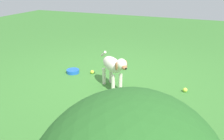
# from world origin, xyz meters

# --- Properties ---
(ground) EXTENTS (14.00, 14.00, 0.00)m
(ground) POSITION_xyz_m (0.00, 0.00, 0.00)
(ground) COLOR #38722D
(dog) EXTENTS (0.56, 0.63, 0.54)m
(dog) POSITION_xyz_m (-0.15, -0.13, 0.36)
(dog) COLOR silver
(dog) RESTS_ON ground
(tennis_ball_0) EXTENTS (0.07, 0.07, 0.07)m
(tennis_ball_0) POSITION_xyz_m (0.70, 0.37, 0.03)
(tennis_ball_0) COLOR #CDDC33
(tennis_ball_0) RESTS_ON ground
(tennis_ball_1) EXTENTS (0.07, 0.07, 0.07)m
(tennis_ball_1) POSITION_xyz_m (0.13, -1.14, 0.03)
(tennis_ball_1) COLOR #C0E540
(tennis_ball_1) RESTS_ON ground
(tennis_ball_2) EXTENTS (0.07, 0.07, 0.07)m
(tennis_ball_2) POSITION_xyz_m (0.24, 0.43, 0.03)
(tennis_ball_2) COLOR #C4D539
(tennis_ball_2) RESTS_ON ground
(water_bowl) EXTENTS (0.22, 0.22, 0.06)m
(water_bowl) POSITION_xyz_m (0.15, 0.76, 0.03)
(water_bowl) COLOR blue
(water_bowl) RESTS_ON ground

